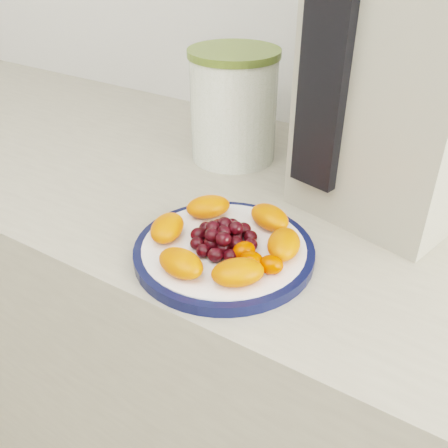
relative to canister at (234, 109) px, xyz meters
The scene contains 9 objects.
counter 0.58m from the canister, 26.79° to the right, with size 3.50×0.60×0.90m, color #ACA58F.
cabinet_face 0.61m from the canister, 26.79° to the right, with size 3.48×0.58×0.84m, color olive.
plate_rim 0.32m from the canister, 60.54° to the right, with size 0.24×0.24×0.01m, color #0C1337.
plate_face 0.32m from the canister, 60.54° to the right, with size 0.21×0.21×0.02m, color white.
canister is the anchor object (origin of this frame).
canister_lid 0.10m from the canister, ahead, with size 0.16×0.16×0.01m, color #596A2A.
appliance_body 0.32m from the canister, ahead, with size 0.22×0.31×0.39m, color #A9A592.
appliance_panel 0.26m from the canister, 29.40° to the right, with size 0.07×0.02×0.29m, color black.
fruit_plate 0.32m from the canister, 59.80° to the right, with size 0.20×0.20×0.03m.
Camera 1 is at (0.25, 0.58, 1.29)m, focal length 40.00 mm.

